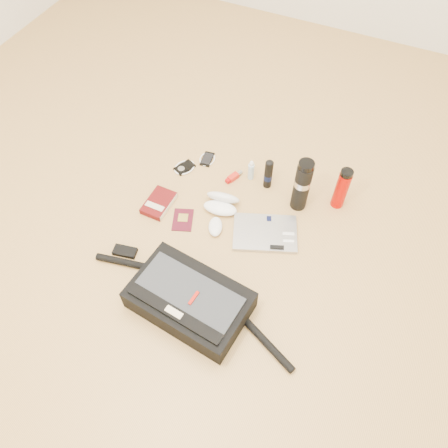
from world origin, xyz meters
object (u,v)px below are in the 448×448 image
Objects in this scene: book at (159,203)px; thermos_red at (342,189)px; thermos_black at (302,185)px; messenger_bag at (189,300)px; laptop at (265,233)px.

book is 0.74× the size of thermos_red.
messenger_bag is at bearing -108.65° from thermos_black.
thermos_black is at bearing 49.32° from laptop.
book is 0.70m from thermos_black.
laptop is at bearing 78.65° from messenger_bag.
thermos_black is (0.62, 0.28, 0.13)m from book.
book is at bearing 139.46° from messenger_bag.
thermos_red reaches higher than laptop.
thermos_black is 0.20m from thermos_red.
book is 0.88m from thermos_red.
thermos_red is (0.17, 0.09, -0.03)m from thermos_black.
laptop is 0.42m from thermos_red.
book is (-0.54, -0.06, 0.01)m from laptop.
book is (-0.38, 0.42, -0.05)m from messenger_bag.
messenger_bag is 0.89m from thermos_red.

